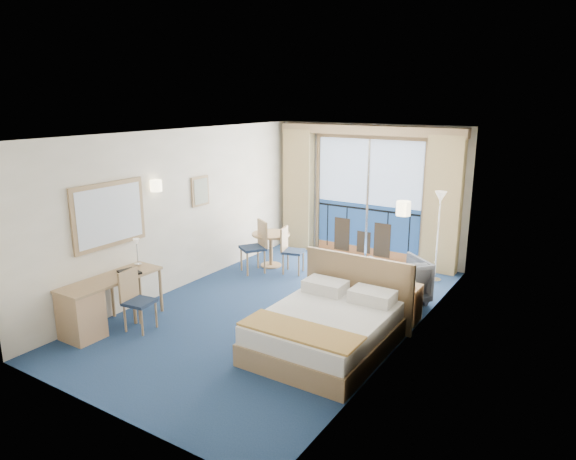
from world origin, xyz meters
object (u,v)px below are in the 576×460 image
object	(u,v)px
floor_lamp	(440,214)
table_chair_a	(289,247)
desk	(88,308)
desk_chair	(135,297)
table_chair_b	(257,243)
round_table	(271,241)
nightstand	(405,303)
bed	(327,328)
armchair	(400,280)

from	to	relation	value
floor_lamp	table_chair_a	distance (m)	2.75
desk	desk_chair	bearing A→B (deg)	51.53
floor_lamp	table_chair_b	xyz separation A→B (m)	(-2.99, -1.29, -0.68)
desk_chair	round_table	size ratio (longest dim) A/B	1.18
round_table	table_chair_b	size ratio (longest dim) A/B	0.75
desk	round_table	distance (m)	3.86
desk	table_chair_b	distance (m)	3.45
nightstand	desk	size ratio (longest dim) A/B	0.36
table_chair_a	bed	bearing A→B (deg)	-153.59
armchair	table_chair_a	bearing A→B (deg)	-56.45
nightstand	round_table	world-z (taller)	round_table
table_chair_a	nightstand	bearing A→B (deg)	-124.61
bed	table_chair_b	bearing A→B (deg)	141.99
bed	armchair	size ratio (longest dim) A/B	2.49
armchair	desk_chair	world-z (taller)	desk_chair
desk	round_table	xyz separation A→B (m)	(0.42, 3.83, 0.10)
bed	floor_lamp	size ratio (longest dim) A/B	1.21
floor_lamp	round_table	size ratio (longest dim) A/B	2.22
nightstand	table_chair_b	distance (m)	3.19
nightstand	desk_chair	world-z (taller)	desk_chair
table_chair_b	round_table	bearing A→B (deg)	118.33
bed	desk_chair	distance (m)	2.73
desk	round_table	world-z (taller)	desk
floor_lamp	desk	xyz separation A→B (m)	(-3.37, -4.72, -0.84)
desk_chair	table_chair_a	xyz separation A→B (m)	(0.54, 3.21, 0.00)
desk_chair	round_table	xyz separation A→B (m)	(0.03, 3.34, 0.01)
desk_chair	table_chair_a	size ratio (longest dim) A/B	0.99
floor_lamp	desk	bearing A→B (deg)	-125.58
nightstand	table_chair_a	bearing A→B (deg)	160.55
floor_lamp	desk	size ratio (longest dim) A/B	1.07
table_chair_a	armchair	bearing A→B (deg)	-111.10
bed	floor_lamp	world-z (taller)	floor_lamp
nightstand	desk_chair	size ratio (longest dim) A/B	0.63
round_table	table_chair_a	size ratio (longest dim) A/B	0.84
bed	round_table	distance (m)	3.51
armchair	floor_lamp	distance (m)	1.54
floor_lamp	round_table	bearing A→B (deg)	-163.38
armchair	round_table	distance (m)	2.78
table_chair_b	desk_chair	bearing A→B (deg)	-56.57
bed	table_chair_b	distance (m)	3.28
bed	round_table	bearing A→B (deg)	136.34
round_table	floor_lamp	bearing A→B (deg)	16.62
desk	table_chair_a	xyz separation A→B (m)	(0.93, 3.70, 0.10)
bed	table_chair_a	size ratio (longest dim) A/B	2.26
floor_lamp	table_chair_a	size ratio (longest dim) A/B	1.87
bed	round_table	size ratio (longest dim) A/B	2.68
nightstand	floor_lamp	size ratio (longest dim) A/B	0.34
desk_chair	armchair	bearing A→B (deg)	-50.56
armchair	round_table	bearing A→B (deg)	-58.16
table_chair_b	nightstand	bearing A→B (deg)	21.79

